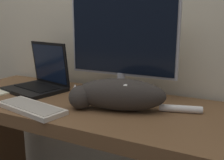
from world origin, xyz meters
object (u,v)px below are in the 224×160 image
at_px(laptop, 40,81).
at_px(external_keyboard, 31,108).
at_px(monitor, 122,44).
at_px(cat, 117,94).

bearing_deg(laptop, external_keyboard, -40.90).
distance_m(monitor, laptop, 0.53).
xyz_separation_m(laptop, external_keyboard, (0.21, -0.29, -0.04)).
distance_m(monitor, cat, 0.30).
bearing_deg(laptop, monitor, 24.19).
height_order(monitor, external_keyboard, monitor).
distance_m(laptop, cat, 0.56).
xyz_separation_m(monitor, laptop, (-0.48, -0.09, -0.22)).
xyz_separation_m(laptop, cat, (0.55, -0.11, 0.02)).
xyz_separation_m(monitor, external_keyboard, (-0.27, -0.38, -0.26)).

